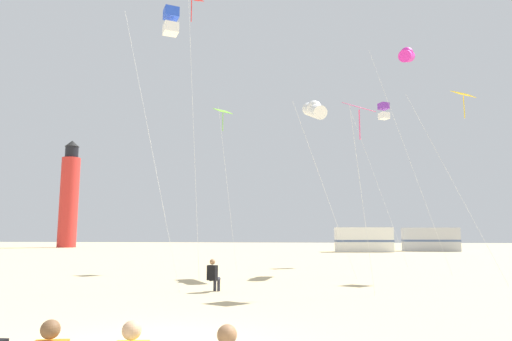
# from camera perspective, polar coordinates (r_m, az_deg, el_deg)

# --- Properties ---
(kite_flyer_standing) EXTENTS (0.44, 0.56, 1.16)m
(kite_flyer_standing) POSITION_cam_1_polar(r_m,az_deg,el_deg) (16.46, -5.45, -13.05)
(kite_flyer_standing) COLOR black
(kite_flyer_standing) RESTS_ON ground
(kite_tube_white) EXTENTS (2.83, 3.09, 9.09)m
(kite_tube_white) POSITION_cam_1_polar(r_m,az_deg,el_deg) (23.45, 7.44, 7.67)
(kite_tube_white) COLOR silver
(kite_tube_white) RESTS_ON ground
(kite_box_blue) EXTENTS (2.72, 1.99, 11.64)m
(kite_box_blue) POSITION_cam_1_polar(r_m,az_deg,el_deg) (20.48, -10.80, 18.13)
(kite_box_blue) COLOR silver
(kite_box_blue) RESTS_ON ground
(kite_diamond_gold) EXTENTS (3.37, 3.37, 8.98)m
(kite_diamond_gold) POSITION_cam_1_polar(r_m,az_deg,el_deg) (24.00, 24.83, 8.05)
(kite_diamond_gold) COLOR silver
(kite_diamond_gold) RESTS_ON ground
(kite_tube_magenta) EXTENTS (3.48, 3.62, 13.13)m
(kite_tube_magenta) POSITION_cam_1_polar(r_m,az_deg,el_deg) (28.49, 18.67, 13.71)
(kite_tube_magenta) COLOR silver
(kite_tube_magenta) RESTS_ON ground
(kite_diamond_rainbow) EXTENTS (1.22, 1.22, 6.80)m
(kite_diamond_rainbow) POSITION_cam_1_polar(r_m,az_deg,el_deg) (16.71, 13.02, 7.14)
(kite_diamond_rainbow) COLOR silver
(kite_diamond_rainbow) RESTS_ON ground
(kite_diamond_scarlet) EXTENTS (1.23, 1.23, 13.37)m
(kite_diamond_scarlet) POSITION_cam_1_polar(r_m,az_deg,el_deg) (22.64, -8.18, 19.45)
(kite_diamond_scarlet) COLOR silver
(kite_diamond_scarlet) RESTS_ON ground
(kite_diamond_lime) EXTENTS (1.50, 1.50, 9.40)m
(kite_diamond_lime) POSITION_cam_1_polar(r_m,az_deg,el_deg) (26.41, -4.20, 6.79)
(kite_diamond_lime) COLOR silver
(kite_diamond_lime) RESTS_ON ground
(kite_box_violet) EXTENTS (3.07, 2.79, 11.17)m
(kite_box_violet) POSITION_cam_1_polar(r_m,az_deg,el_deg) (32.86, 15.97, 7.26)
(kite_box_violet) COLOR silver
(kite_box_violet) RESTS_ON ground
(lighthouse_distant) EXTENTS (2.80, 2.80, 16.80)m
(lighthouse_distant) POSITION_cam_1_polar(r_m,az_deg,el_deg) (75.94, -22.71, -3.10)
(lighthouse_distant) COLOR red
(lighthouse_distant) RESTS_ON ground
(rv_van_white) EXTENTS (6.61, 2.85, 2.80)m
(rv_van_white) POSITION_cam_1_polar(r_m,az_deg,el_deg) (53.61, 13.55, -8.58)
(rv_van_white) COLOR white
(rv_van_white) RESTS_ON ground
(rv_van_silver) EXTENTS (6.58, 2.74, 2.80)m
(rv_van_silver) POSITION_cam_1_polar(r_m,az_deg,el_deg) (58.34, 21.32, -8.20)
(rv_van_silver) COLOR #B7BABF
(rv_van_silver) RESTS_ON ground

